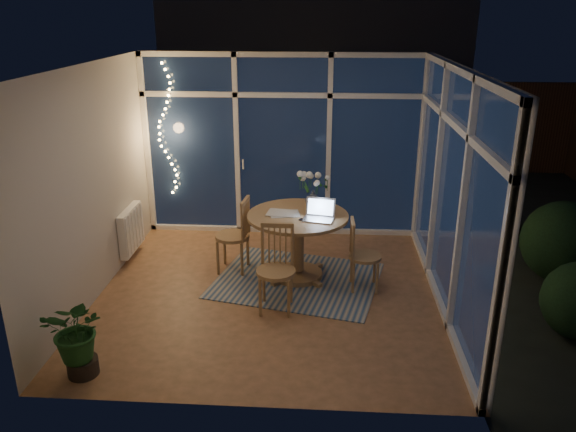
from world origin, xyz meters
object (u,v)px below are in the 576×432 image
at_px(chair_left, 232,234).
at_px(chair_front, 276,270).
at_px(laptop, 318,210).
at_px(flower_vase, 313,198).
at_px(chair_right, 365,255).
at_px(dining_table, 298,246).
at_px(potted_plant, 79,338).

bearing_deg(chair_left, chair_front, 39.30).
xyz_separation_m(laptop, flower_vase, (-0.07, 0.47, -0.02)).
relative_size(chair_right, flower_vase, 4.19).
bearing_deg(laptop, chair_front, -113.00).
bearing_deg(dining_table, chair_right, -17.29).
bearing_deg(chair_front, potted_plant, -141.05).
relative_size(dining_table, potted_plant, 1.60).
bearing_deg(dining_table, chair_left, 169.83).
bearing_deg(chair_left, flower_vase, 105.18).
bearing_deg(chair_front, chair_right, 30.64).
height_order(chair_right, chair_front, chair_front).
distance_m(dining_table, chair_right, 0.84).
bearing_deg(laptop, chair_left, 175.06).
xyz_separation_m(chair_left, chair_front, (0.63, -0.96, -0.00)).
bearing_deg(chair_right, chair_front, 117.62).
height_order(chair_front, potted_plant, chair_front).
relative_size(chair_front, laptop, 2.83).
distance_m(chair_left, flower_vase, 1.11).
relative_size(chair_front, flower_vase, 4.66).
bearing_deg(potted_plant, laptop, 42.60).
xyz_separation_m(flower_vase, potted_plant, (-2.03, -2.41, -0.56)).
height_order(dining_table, chair_right, chair_right).
height_order(chair_right, flower_vase, flower_vase).
bearing_deg(chair_front, flower_vase, 72.94).
xyz_separation_m(chair_right, chair_front, (-1.00, -0.57, 0.05)).
bearing_deg(chair_right, laptop, 79.64).
bearing_deg(flower_vase, chair_front, -108.23).
xyz_separation_m(dining_table, chair_right, (0.80, -0.25, 0.02)).
distance_m(flower_vase, potted_plant, 3.20).
distance_m(chair_left, laptop, 1.21).
bearing_deg(flower_vase, laptop, -81.07).
xyz_separation_m(chair_left, chair_right, (1.63, -0.40, -0.05)).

